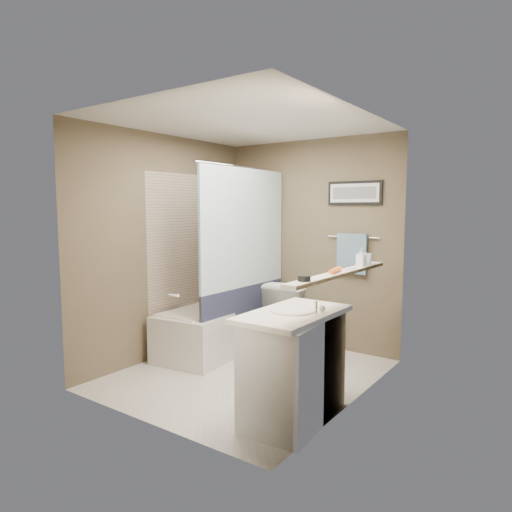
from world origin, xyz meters
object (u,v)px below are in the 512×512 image
Objects in this scene: bathtub at (216,328)px; glass_jar at (367,259)px; toilet at (299,317)px; vanity at (294,368)px; hair_brush_front at (335,270)px; candle_bowl_near at (304,278)px; soap_bottle at (361,257)px.

glass_jar reaches higher than bathtub.
glass_jar is at bearing -7.35° from bathtub.
toilet is at bearing 154.29° from glass_jar.
hair_brush_front is (0.19, 0.31, 0.74)m from vanity.
bathtub is 16.67× the size of candle_bowl_near.
soap_bottle is (0.00, 0.52, 0.06)m from hair_brush_front.
vanity is (0.76, -1.41, -0.01)m from toilet.
bathtub is 6.82× the size of hair_brush_front.
vanity is 5.72× the size of soap_bottle.
glass_jar is (0.00, 0.64, 0.03)m from hair_brush_front.
soap_bottle reaches higher than candle_bowl_near.
glass_jar is (0.94, -0.45, 0.75)m from toilet.
hair_brush_front is at bearing 54.20° from vanity.
bathtub is at bearing 30.79° from toilet.
vanity is 4.09× the size of hair_brush_front.
candle_bowl_near is at bearing 123.51° from toilet.
bathtub is at bearing 147.25° from candle_bowl_near.
soap_bottle is at bearing -90.00° from glass_jar.
vanity is at bearing 121.23° from toilet.
candle_bowl_near is 0.57× the size of soap_bottle.
candle_bowl_near is at bearing -90.00° from soap_bottle.
hair_brush_front is 0.65m from glass_jar.
soap_bottle is (1.79, -0.14, 0.94)m from bathtub.
toilet is 1.62m from hair_brush_front.
vanity is 10.00× the size of candle_bowl_near.
candle_bowl_near is (0.94, -1.59, 0.72)m from toilet.
candle_bowl_near is 0.41× the size of hair_brush_front.
soap_bottle is (0.00, -0.13, 0.03)m from glass_jar.
candle_bowl_near reaches higher than bathtub.
glass_jar reaches higher than candle_bowl_near.
hair_brush_front is (0.00, 0.49, 0.00)m from candle_bowl_near.
hair_brush_front is (0.94, -1.10, 0.73)m from toilet.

